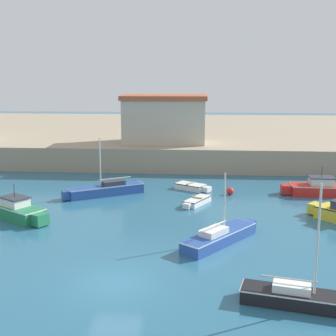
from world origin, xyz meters
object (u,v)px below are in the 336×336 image
(sailboat_black_1, at_px, (306,298))
(harbor_shed_mid_row, at_px, (165,119))
(sailboat_blue_6, at_px, (220,236))
(mooring_buoy, at_px, (230,191))
(motorboat_red_4, at_px, (322,188))
(sailboat_blue_8, at_px, (106,190))
(dinghy_white_0, at_px, (197,201))
(motorboat_green_7, at_px, (15,210))
(dinghy_white_5, at_px, (192,186))

(sailboat_black_1, xyz_separation_m, harbor_shed_mid_row, (-8.86, 31.84, 4.72))
(sailboat_blue_6, relative_size, mooring_buoy, 9.49)
(sailboat_blue_6, relative_size, harbor_shed_mid_row, 0.63)
(motorboat_red_4, xyz_separation_m, sailboat_blue_8, (-18.14, -1.54, -0.08))
(mooring_buoy, distance_m, harbor_shed_mid_row, 15.06)
(motorboat_red_4, bearing_deg, dinghy_white_0, -160.66)
(sailboat_black_1, distance_m, sailboat_blue_6, 8.40)
(motorboat_green_7, relative_size, harbor_shed_mid_row, 0.63)
(dinghy_white_5, relative_size, mooring_buoy, 5.38)
(sailboat_black_1, relative_size, dinghy_white_5, 1.85)
(sailboat_black_1, bearing_deg, motorboat_green_7, 147.13)
(dinghy_white_5, bearing_deg, mooring_buoy, -24.69)
(mooring_buoy, bearing_deg, motorboat_red_4, 3.70)
(sailboat_black_1, distance_m, harbor_shed_mid_row, 33.38)
(sailboat_black_1, relative_size, sailboat_blue_8, 0.95)
(dinghy_white_5, xyz_separation_m, sailboat_blue_6, (2.03, -13.06, 0.16))
(sailboat_blue_8, relative_size, harbor_shed_mid_row, 0.69)
(motorboat_red_4, bearing_deg, mooring_buoy, -176.30)
(sailboat_black_1, height_order, dinghy_white_5, sailboat_black_1)
(dinghy_white_0, bearing_deg, dinghy_white_5, 95.97)
(mooring_buoy, bearing_deg, motorboat_green_7, -153.80)
(motorboat_green_7, distance_m, sailboat_blue_8, 8.38)
(sailboat_black_1, bearing_deg, mooring_buoy, 96.71)
(dinghy_white_0, height_order, motorboat_green_7, motorboat_green_7)
(mooring_buoy, relative_size, harbor_shed_mid_row, 0.07)
(dinghy_white_5, height_order, motorboat_green_7, motorboat_green_7)
(motorboat_green_7, xyz_separation_m, harbor_shed_mid_row, (8.99, 20.31, 4.55))
(dinghy_white_5, height_order, mooring_buoy, mooring_buoy)
(mooring_buoy, height_order, harbor_shed_mid_row, harbor_shed_mid_row)
(dinghy_white_5, relative_size, sailboat_blue_6, 0.57)
(dinghy_white_0, xyz_separation_m, motorboat_green_7, (-12.82, -4.50, 0.34))
(mooring_buoy, bearing_deg, dinghy_white_5, 155.31)
(dinghy_white_0, relative_size, motorboat_red_4, 0.52)
(sailboat_black_1, bearing_deg, sailboat_blue_6, 114.54)
(sailboat_black_1, distance_m, motorboat_green_7, 21.25)
(motorboat_green_7, bearing_deg, dinghy_white_5, 36.61)
(motorboat_green_7, height_order, sailboat_blue_8, sailboat_blue_8)
(motorboat_green_7, bearing_deg, dinghy_white_0, 19.33)
(harbor_shed_mid_row, bearing_deg, motorboat_red_4, -40.36)
(motorboat_green_7, distance_m, harbor_shed_mid_row, 22.67)
(mooring_buoy, bearing_deg, dinghy_white_0, -131.09)
(motorboat_green_7, bearing_deg, mooring_buoy, 26.20)
(motorboat_red_4, relative_size, sailboat_blue_8, 0.98)
(motorboat_green_7, bearing_deg, sailboat_black_1, -32.87)
(dinghy_white_0, bearing_deg, motorboat_red_4, 19.34)
(sailboat_blue_6, bearing_deg, dinghy_white_0, 100.38)
(dinghy_white_5, xyz_separation_m, sailboat_blue_8, (-7.20, -2.54, 0.22))
(dinghy_white_0, distance_m, harbor_shed_mid_row, 16.98)
(harbor_shed_mid_row, bearing_deg, dinghy_white_5, -73.28)
(dinghy_white_0, xyz_separation_m, motorboat_red_4, (10.45, 3.67, 0.32))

